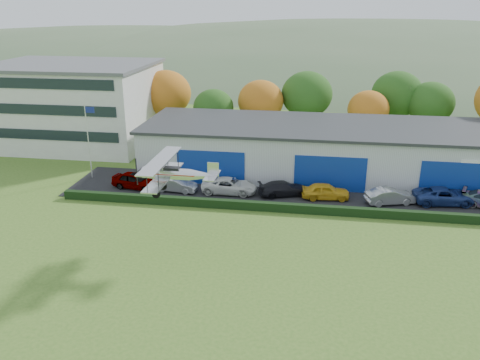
# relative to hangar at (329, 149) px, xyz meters

# --- Properties ---
(ground) EXTENTS (300.00, 300.00, 0.00)m
(ground) POSITION_rel_hangar_xyz_m (-5.00, -27.98, -2.66)
(ground) COLOR #406921
(ground) RESTS_ON ground
(apron) EXTENTS (48.00, 9.00, 0.05)m
(apron) POSITION_rel_hangar_xyz_m (-2.00, -6.98, -2.63)
(apron) COLOR black
(apron) RESTS_ON ground
(hedge) EXTENTS (46.00, 0.60, 0.80)m
(hedge) POSITION_rel_hangar_xyz_m (-2.00, -11.78, -2.26)
(hedge) COLOR black
(hedge) RESTS_ON ground
(hangar) EXTENTS (40.60, 12.60, 5.30)m
(hangar) POSITION_rel_hangar_xyz_m (0.00, 0.00, 0.00)
(hangar) COLOR #B2B7BC
(hangar) RESTS_ON ground
(office_block) EXTENTS (20.60, 15.60, 10.40)m
(office_block) POSITION_rel_hangar_xyz_m (-33.00, 7.02, 2.56)
(office_block) COLOR silver
(office_block) RESTS_ON ground
(flagpole) EXTENTS (1.05, 0.10, 8.00)m
(flagpole) POSITION_rel_hangar_xyz_m (-24.88, -5.98, 2.13)
(flagpole) COLOR silver
(flagpole) RESTS_ON ground
(tree_belt) EXTENTS (75.70, 13.22, 10.12)m
(tree_belt) POSITION_rel_hangar_xyz_m (-4.15, 12.64, 2.95)
(tree_belt) COLOR #3D2614
(tree_belt) RESTS_ON ground
(distant_hills) EXTENTS (430.00, 196.00, 56.00)m
(distant_hills) POSITION_rel_hangar_xyz_m (-9.38, 112.02, -15.70)
(distant_hills) COLOR #4C6642
(distant_hills) RESTS_ON ground
(car_0) EXTENTS (5.08, 2.81, 1.64)m
(car_0) POSITION_rel_hangar_xyz_m (-19.26, -8.28, -1.79)
(car_0) COLOR gray
(car_0) RESTS_ON apron
(car_1) EXTENTS (4.30, 1.83, 1.38)m
(car_1) POSITION_rel_hangar_xyz_m (-14.98, -8.48, -1.92)
(car_1) COLOR silver
(car_1) RESTS_ON apron
(car_2) EXTENTS (5.41, 2.53, 1.50)m
(car_2) POSITION_rel_hangar_xyz_m (-9.70, -8.10, -1.86)
(car_2) COLOR silver
(car_2) RESTS_ON apron
(car_3) EXTENTS (5.19, 3.47, 1.40)m
(car_3) POSITION_rel_hangar_xyz_m (-4.42, -7.91, -1.91)
(car_3) COLOR black
(car_3) RESTS_ON apron
(car_4) EXTENTS (4.64, 2.21, 1.53)m
(car_4) POSITION_rel_hangar_xyz_m (-0.37, -8.19, -1.84)
(car_4) COLOR gold
(car_4) RESTS_ON apron
(car_5) EXTENTS (4.83, 2.87, 1.50)m
(car_5) POSITION_rel_hangar_xyz_m (5.54, -8.50, -1.85)
(car_5) COLOR silver
(car_5) RESTS_ON apron
(car_6) EXTENTS (5.84, 3.24, 1.55)m
(car_6) POSITION_rel_hangar_xyz_m (10.52, -7.70, -1.83)
(car_6) COLOR navy
(car_6) RESTS_ON apron
(biplane) EXTENTS (6.19, 7.03, 2.65)m
(biplane) POSITION_rel_hangar_xyz_m (-11.68, -20.03, 3.50)
(biplane) COLOR silver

